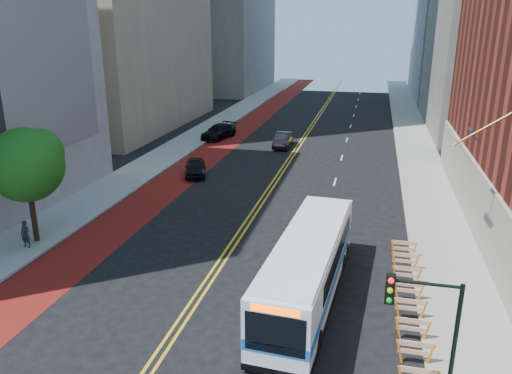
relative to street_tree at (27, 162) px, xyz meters
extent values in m
plane|color=black|center=(11.24, -6.04, -4.91)|extent=(160.00, 160.00, 0.00)
cube|color=gray|center=(-0.76, 23.96, -4.84)|extent=(4.00, 140.00, 0.15)
cube|color=gray|center=(23.24, 23.96, -4.84)|extent=(4.00, 140.00, 0.15)
cube|color=maroon|center=(3.14, 23.96, -4.91)|extent=(3.60, 140.00, 0.01)
cube|color=gold|center=(11.06, 23.96, -4.91)|extent=(0.14, 140.00, 0.01)
cube|color=gold|center=(11.42, 23.96, -4.91)|extent=(0.14, 140.00, 0.01)
cube|color=silver|center=(16.04, -8.04, -4.90)|extent=(0.14, 2.20, 0.01)
cube|color=silver|center=(16.04, -0.04, -4.90)|extent=(0.14, 2.20, 0.01)
cube|color=silver|center=(16.04, 7.96, -4.90)|extent=(0.14, 2.20, 0.01)
cube|color=silver|center=(16.04, 15.96, -4.90)|extent=(0.14, 2.20, 0.01)
cube|color=silver|center=(16.04, 23.96, -4.90)|extent=(0.14, 2.20, 0.01)
cube|color=silver|center=(16.04, 31.96, -4.90)|extent=(0.14, 2.20, 0.01)
cube|color=silver|center=(16.04, 39.96, -4.90)|extent=(0.14, 2.20, 0.01)
cube|color=silver|center=(16.04, 47.96, -4.90)|extent=(0.14, 2.20, 0.01)
cube|color=silver|center=(16.04, 55.96, -4.90)|extent=(0.14, 2.20, 0.01)
cube|color=silver|center=(16.04, 63.96, -4.90)|extent=(0.14, 2.20, 0.01)
cube|color=silver|center=(16.04, 71.96, -4.90)|extent=(0.14, 2.20, 0.01)
cube|color=silver|center=(16.04, 79.96, -4.90)|extent=(0.14, 2.20, 0.01)
cube|color=#9E9384|center=(25.29, 5.96, -2.91)|extent=(0.50, 36.00, 4.00)
cube|color=black|center=(25.39, -0.04, -3.81)|extent=(0.35, 2.80, 2.20)
cube|color=black|center=(25.39, 6.96, -3.81)|extent=(0.35, 2.80, 2.20)
cube|color=black|center=(25.39, 13.96, -3.81)|extent=(0.35, 2.80, 2.20)
cylinder|color=#A57F33|center=(23.94, 1.96, 2.69)|extent=(2.85, 0.12, 2.05)
cube|color=#B21419|center=(22.94, 1.96, 1.69)|extent=(0.75, 1.90, 1.05)
cube|color=navy|center=(23.49, 2.41, 2.24)|extent=(0.39, 0.85, 0.52)
cube|color=orange|center=(20.84, -8.04, -4.01)|extent=(1.25, 0.05, 0.22)
cube|color=orange|center=(20.29, -6.49, -4.41)|extent=(0.32, 0.06, 0.99)
cube|color=orange|center=(21.39, -6.49, -4.41)|extent=(0.32, 0.06, 0.99)
cube|color=orange|center=(20.84, -6.49, -4.01)|extent=(1.25, 0.05, 0.22)
cube|color=orange|center=(20.84, -6.49, -4.36)|extent=(1.25, 0.05, 0.18)
cube|color=orange|center=(20.29, -4.94, -4.41)|extent=(0.32, 0.06, 0.99)
cube|color=orange|center=(21.39, -4.94, -4.41)|extent=(0.32, 0.06, 0.99)
cube|color=orange|center=(20.84, -4.94, -4.01)|extent=(1.25, 0.05, 0.22)
cube|color=orange|center=(20.84, -4.94, -4.36)|extent=(1.25, 0.05, 0.18)
cube|color=orange|center=(20.29, -3.39, -4.41)|extent=(0.32, 0.06, 0.99)
cube|color=orange|center=(21.39, -3.39, -4.41)|extent=(0.32, 0.06, 0.99)
cube|color=orange|center=(20.84, -3.39, -4.01)|extent=(1.25, 0.05, 0.22)
cube|color=orange|center=(20.84, -3.39, -4.36)|extent=(1.25, 0.05, 0.18)
cube|color=orange|center=(20.29, -1.84, -4.41)|extent=(0.32, 0.06, 0.99)
cube|color=orange|center=(21.39, -1.84, -4.41)|extent=(0.32, 0.06, 0.99)
cube|color=orange|center=(20.84, -1.84, -4.01)|extent=(1.25, 0.05, 0.22)
cube|color=orange|center=(20.84, -1.84, -4.36)|extent=(1.25, 0.05, 0.18)
cube|color=orange|center=(20.29, -0.29, -4.41)|extent=(0.32, 0.06, 0.99)
cube|color=orange|center=(21.39, -0.29, -4.41)|extent=(0.32, 0.06, 0.99)
cube|color=orange|center=(20.84, -0.29, -4.01)|extent=(1.25, 0.05, 0.22)
cube|color=orange|center=(20.84, -0.29, -4.36)|extent=(1.25, 0.05, 0.18)
cube|color=orange|center=(20.29, 1.26, -4.41)|extent=(0.32, 0.06, 0.99)
cube|color=orange|center=(21.39, 1.26, -4.41)|extent=(0.32, 0.06, 0.99)
cube|color=orange|center=(20.84, 1.26, -4.01)|extent=(1.25, 0.05, 0.22)
cube|color=orange|center=(20.84, 1.26, -4.36)|extent=(1.25, 0.05, 0.18)
cube|color=orange|center=(20.29, 2.81, -4.41)|extent=(0.32, 0.06, 0.99)
cube|color=orange|center=(21.39, 2.81, -4.41)|extent=(0.32, 0.06, 0.99)
cube|color=orange|center=(20.84, 2.81, -4.01)|extent=(1.25, 0.05, 0.22)
cube|color=orange|center=(20.84, 2.81, -4.36)|extent=(1.25, 0.05, 0.18)
cylinder|color=black|center=(-0.06, -0.04, -3.16)|extent=(0.32, 0.32, 3.20)
sphere|color=#15450E|center=(-0.06, -0.04, -0.16)|extent=(4.20, 4.20, 4.20)
sphere|color=#15450E|center=(0.54, 0.36, 0.44)|extent=(2.80, 2.80, 2.80)
sphere|color=#15450E|center=(-0.56, -0.34, 0.24)|extent=(2.40, 2.40, 2.40)
cylinder|color=black|center=(21.54, -9.54, -2.26)|extent=(0.14, 0.14, 5.00)
cylinder|color=black|center=(20.54, -9.54, 0.14)|extent=(2.00, 0.10, 0.10)
cube|color=black|center=(19.54, -9.54, -0.16)|extent=(0.28, 0.22, 0.95)
sphere|color=red|center=(19.54, -9.68, 0.19)|extent=(0.18, 0.18, 0.18)
sphere|color=yellow|center=(19.54, -9.68, -0.14)|extent=(0.18, 0.18, 0.18)
sphere|color=#0CA526|center=(19.54, -9.68, -0.47)|extent=(0.18, 0.18, 0.18)
cube|color=white|center=(16.28, -2.80, -3.19)|extent=(3.28, 11.75, 2.76)
cube|color=#1A59A8|center=(16.28, -2.80, -3.60)|extent=(3.32, 11.79, 0.44)
cube|color=black|center=(16.33, -2.02, -2.73)|extent=(3.10, 8.28, 0.92)
cube|color=black|center=(15.89, -8.56, -2.98)|extent=(2.21, 0.24, 1.55)
cube|color=black|center=(16.66, 2.97, -2.78)|extent=(2.01, 0.23, 0.97)
cube|color=#FF5905|center=(15.89, -8.57, -2.01)|extent=(1.76, 0.19, 0.29)
cube|color=white|center=(16.28, -2.80, -1.77)|extent=(3.12, 11.16, 0.12)
cube|color=black|center=(16.28, -2.80, -4.57)|extent=(3.31, 11.78, 0.29)
cylinder|color=black|center=(14.89, -6.43, -4.43)|extent=(0.35, 0.98, 0.97)
cylinder|color=black|center=(17.17, -6.58, -4.43)|extent=(0.35, 0.98, 0.97)
cylinder|color=black|center=(15.35, 0.52, -4.43)|extent=(0.35, 0.98, 0.97)
cylinder|color=black|center=(17.63, 0.37, -4.43)|extent=(0.35, 0.98, 0.97)
cylinder|color=black|center=(15.45, 1.91, -4.43)|extent=(0.35, 0.98, 0.97)
cylinder|color=black|center=(17.72, 1.76, -4.43)|extent=(0.35, 0.98, 0.97)
imported|color=black|center=(4.32, 15.13, -4.20)|extent=(2.94, 4.52, 1.43)
imported|color=black|center=(9.74, 26.98, -4.16)|extent=(1.67, 4.59, 1.50)
imported|color=black|center=(1.94, 29.41, -4.14)|extent=(3.35, 5.69, 1.55)
imported|color=black|center=(0.01, -1.00, -3.97)|extent=(0.59, 0.39, 1.59)
camera|label=1|loc=(18.68, -23.26, 7.34)|focal=35.00mm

